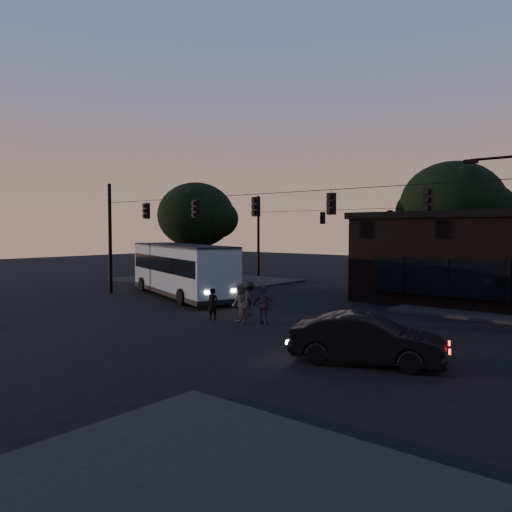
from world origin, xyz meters
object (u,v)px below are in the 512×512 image
Objects in this scene: pedestrian_c at (264,305)px; car at (367,339)px; pedestrian_d at (250,298)px; bus at (181,267)px; building at (503,258)px; pedestrian_b at (240,304)px; pedestrian_a at (213,304)px.

car is at bearing 135.03° from pedestrian_c.
pedestrian_c reaches higher than pedestrian_d.
bus is 6.97× the size of pedestrian_d.
building is 1.26× the size of bus.
building is 17.33m from car.
pedestrian_c is at bearing -0.37° from bus.
car is at bearing 178.71° from pedestrian_d.
pedestrian_b reaches higher than pedestrian_d.
pedestrian_b is (-7.75, -14.63, -1.78)m from building.
bus reaches higher than pedestrian_d.
bus is at bearing -178.82° from pedestrian_b.
bus reaches higher than pedestrian_a.
bus is at bearing 47.96° from car.
car is 2.65× the size of pedestrian_b.
pedestrian_b is at bearing 12.78° from pedestrian_c.
pedestrian_d is at bearing 60.91° from pedestrian_a.
pedestrian_b is 1.05× the size of pedestrian_d.
car is at bearing -1.87° from bus.
pedestrian_a is 0.87× the size of pedestrian_d.
building is 8.75× the size of pedestrian_d.
bus is 2.50× the size of car.
building is 15.56m from pedestrian_d.
building is at bearing 51.71° from bus.
pedestrian_b reaches higher than pedestrian_c.
car reaches higher than pedestrian_a.
car is 3.21× the size of pedestrian_a.
pedestrian_d is at bearing 3.10° from bus.
pedestrian_a is (-9.43, -14.75, -1.94)m from building.
bus is at bearing 7.92° from pedestrian_d.
pedestrian_a is at bearing 56.17° from car.
bus is 18.47m from car.
car is at bearing -89.84° from building.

